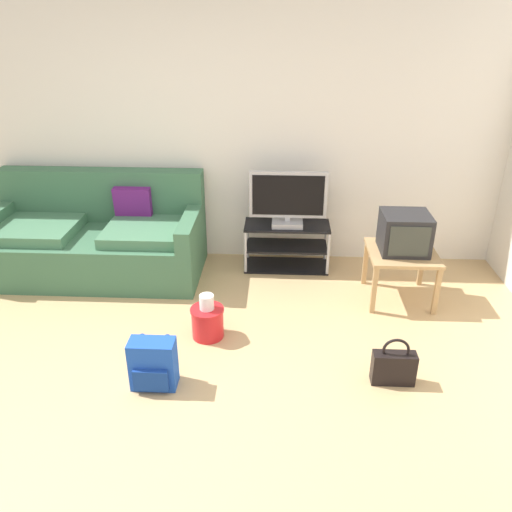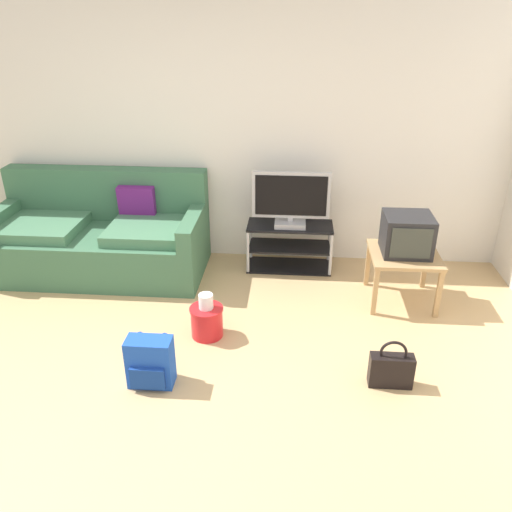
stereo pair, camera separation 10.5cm
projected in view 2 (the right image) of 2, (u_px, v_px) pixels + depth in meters
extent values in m
cube|color=tan|center=(142.00, 410.00, 3.36)|extent=(9.00, 9.80, 0.02)
cube|color=silver|center=(199.00, 125.00, 4.97)|extent=(9.00, 0.10, 2.70)
cube|color=#3D6B4C|center=(100.00, 251.00, 5.04)|extent=(2.03, 0.94, 0.43)
cube|color=#3D6B4C|center=(107.00, 193.00, 5.16)|extent=(2.03, 0.20, 0.52)
cube|color=#3D6B4C|center=(1.00, 218.00, 4.96)|extent=(0.14, 0.94, 0.21)
cube|color=#3D6B4C|center=(193.00, 224.00, 4.83)|extent=(0.14, 0.94, 0.21)
cube|color=#477857|center=(38.00, 227.00, 4.91)|extent=(0.81, 0.66, 0.10)
cube|color=#477857|center=(152.00, 231.00, 4.83)|extent=(0.81, 0.66, 0.10)
cube|color=#661E70|center=(138.00, 204.00, 5.05)|extent=(0.36, 0.15, 0.37)
cube|color=black|center=(290.00, 226.00, 5.01)|extent=(0.83, 0.36, 0.02)
cube|color=black|center=(289.00, 246.00, 5.11)|extent=(0.80, 0.35, 0.02)
cube|color=black|center=(289.00, 266.00, 5.21)|extent=(0.83, 0.36, 0.02)
cylinder|color=#B7B7BC|center=(248.00, 252.00, 4.99)|extent=(0.03, 0.03, 0.46)
cylinder|color=#B7B7BC|center=(331.00, 255.00, 4.93)|extent=(0.03, 0.03, 0.46)
cylinder|color=#B7B7BC|center=(251.00, 238.00, 5.29)|extent=(0.03, 0.03, 0.46)
cylinder|color=#B7B7BC|center=(329.00, 241.00, 5.23)|extent=(0.03, 0.03, 0.46)
cube|color=#B2B2B7|center=(290.00, 223.00, 4.98)|extent=(0.30, 0.22, 0.05)
cube|color=#B2B2B7|center=(290.00, 219.00, 4.96)|extent=(0.05, 0.04, 0.04)
cube|color=#B2B2B7|center=(291.00, 195.00, 4.85)|extent=(0.74, 0.04, 0.45)
cube|color=black|center=(291.00, 196.00, 4.83)|extent=(0.68, 0.01, 0.39)
cube|color=tan|center=(405.00, 255.00, 4.43)|extent=(0.58, 0.58, 0.03)
cube|color=tan|center=(375.00, 292.00, 4.31)|extent=(0.04, 0.04, 0.43)
cube|color=tan|center=(439.00, 294.00, 4.28)|extent=(0.04, 0.04, 0.43)
cube|color=tan|center=(368.00, 264.00, 4.78)|extent=(0.04, 0.04, 0.43)
cube|color=tan|center=(425.00, 266.00, 4.75)|extent=(0.04, 0.04, 0.43)
cube|color=#232326|center=(407.00, 234.00, 4.37)|extent=(0.40, 0.37, 0.34)
cube|color=#333833|center=(411.00, 243.00, 4.20)|extent=(0.33, 0.01, 0.27)
cube|color=blue|center=(150.00, 362.00, 3.52)|extent=(0.31, 0.16, 0.36)
cube|color=navy|center=(147.00, 378.00, 3.46)|extent=(0.24, 0.04, 0.16)
cylinder|color=navy|center=(142.00, 350.00, 3.61)|extent=(0.04, 0.04, 0.29)
cylinder|color=navy|center=(166.00, 351.00, 3.59)|extent=(0.04, 0.04, 0.29)
cube|color=black|center=(391.00, 371.00, 3.53)|extent=(0.30, 0.11, 0.24)
torus|color=black|center=(394.00, 353.00, 3.46)|extent=(0.19, 0.02, 0.19)
cylinder|color=red|center=(207.00, 322.00, 4.07)|extent=(0.25, 0.25, 0.25)
cylinder|color=red|center=(206.00, 309.00, 4.02)|extent=(0.27, 0.27, 0.02)
cylinder|color=white|center=(206.00, 302.00, 3.99)|extent=(0.11, 0.11, 0.14)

